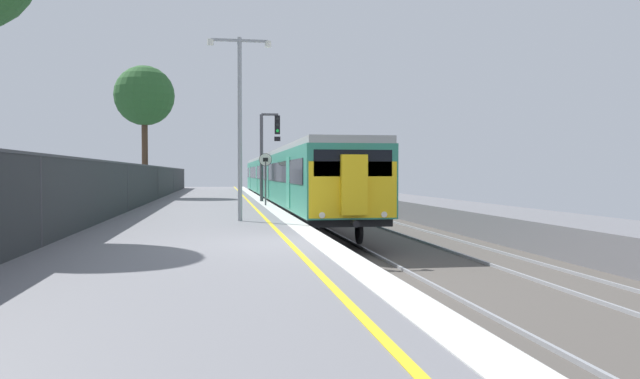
{
  "coord_description": "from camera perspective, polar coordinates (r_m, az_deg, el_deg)",
  "views": [
    {
      "loc": [
        -1.81,
        -13.13,
        1.52
      ],
      "look_at": [
        1.56,
        7.51,
        0.95
      ],
      "focal_mm": 34.16,
      "sensor_mm": 36.0,
      "label": 1
    }
  ],
  "objects": [
    {
      "name": "signal_gantry",
      "position": [
        32.78,
        -5.01,
        4.06
      ],
      "size": [
        1.1,
        0.24,
        4.72
      ],
      "color": "#47474C",
      "rests_on": "ground"
    },
    {
      "name": "background_tree_left",
      "position": [
        40.61,
        -16.26,
        8.27
      ],
      "size": [
        3.78,
        3.78,
        8.33
      ],
      "color": "#473323",
      "rests_on": "ground"
    },
    {
      "name": "commuter_train_at_platform",
      "position": [
        38.06,
        -3.39,
        1.17
      ],
      "size": [
        2.83,
        40.7,
        3.81
      ],
      "color": "#2D846B",
      "rests_on": "ground"
    },
    {
      "name": "platform_lamp_mid",
      "position": [
        19.51,
        -7.53,
        7.09
      ],
      "size": [
        2.0,
        0.2,
        5.8
      ],
      "color": "#93999E",
      "rests_on": "ground"
    },
    {
      "name": "speed_limit_sign",
      "position": [
        28.46,
        -5.13,
        1.64
      ],
      "size": [
        0.59,
        0.08,
        2.44
      ],
      "color": "#59595B",
      "rests_on": "ground"
    },
    {
      "name": "platform_back_fence",
      "position": [
        13.63,
        -24.75,
        -0.75
      ],
      "size": [
        0.07,
        99.0,
        1.93
      ],
      "color": "#282B2D",
      "rests_on": "ground"
    },
    {
      "name": "ground",
      "position": [
        14.03,
        9.42,
        -7.2
      ],
      "size": [
        17.4,
        110.0,
        1.21
      ],
      "color": "slate"
    }
  ]
}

